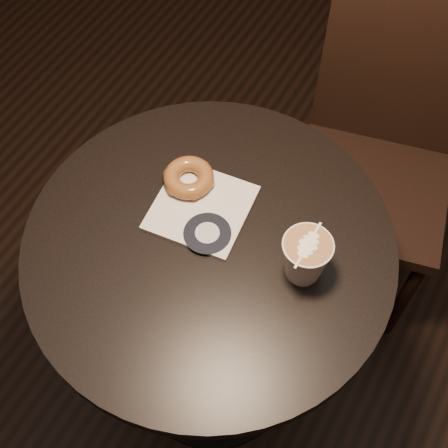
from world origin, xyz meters
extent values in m
plane|color=black|center=(0.00, 0.00, 0.00)|extent=(4.50, 4.50, 0.00)
cylinder|color=black|center=(0.00, 0.00, 0.73)|extent=(0.70, 0.70, 0.03)
cylinder|color=black|center=(0.00, 0.00, 0.37)|extent=(0.07, 0.07, 0.70)
cylinder|color=black|center=(0.00, 0.00, 0.01)|extent=(0.44, 0.44, 0.02)
cube|color=black|center=(0.18, 0.49, 0.44)|extent=(0.47, 0.47, 0.04)
cube|color=black|center=(0.14, 0.66, 0.72)|extent=(0.39, 0.13, 0.52)
cylinder|color=black|center=(0.06, 0.29, 0.22)|extent=(0.03, 0.03, 0.44)
cylinder|color=black|center=(0.38, 0.37, 0.22)|extent=(0.03, 0.03, 0.44)
cylinder|color=black|center=(-0.01, 0.61, 0.22)|extent=(0.03, 0.03, 0.44)
cylinder|color=black|center=(0.31, 0.69, 0.22)|extent=(0.03, 0.03, 0.44)
cube|color=silver|center=(-0.05, 0.06, 0.75)|extent=(0.20, 0.20, 0.01)
torus|color=brown|center=(-0.10, 0.09, 0.77)|extent=(0.10, 0.10, 0.03)
camera|label=1|loc=(0.31, -0.48, 1.76)|focal=50.00mm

